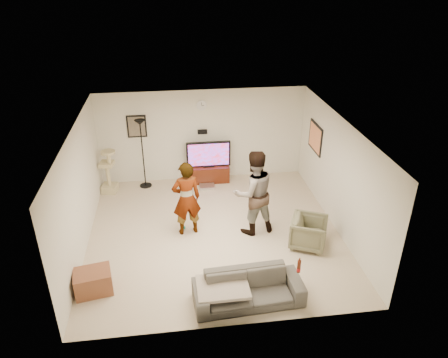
{
  "coord_description": "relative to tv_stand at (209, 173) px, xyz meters",
  "views": [
    {
      "loc": [
        -0.83,
        -7.83,
        5.41
      ],
      "look_at": [
        0.25,
        0.2,
        1.23
      ],
      "focal_mm": 33.93,
      "sensor_mm": 36.0,
      "label": 1
    }
  ],
  "objects": [
    {
      "name": "throw_blanket",
      "position": [
        -0.23,
        -4.73,
        0.15
      ],
      "size": [
        0.91,
        0.71,
        0.06
      ],
      "primitive_type": "cube",
      "rotation": [
        0.0,
        0.0,
        0.01
      ],
      "color": "#B1A18E",
      "rests_on": "sofa"
    },
    {
      "name": "floor_lamp",
      "position": [
        -1.72,
        -0.07,
        0.7
      ],
      "size": [
        0.32,
        0.32,
        1.86
      ],
      "primitive_type": "cylinder",
      "color": "black",
      "rests_on": "floor"
    },
    {
      "name": "wall_left",
      "position": [
        -2.88,
        -2.5,
        1.02
      ],
      "size": [
        0.04,
        5.5,
        2.5
      ],
      "primitive_type": "cube",
      "color": "silver",
      "rests_on": "floor"
    },
    {
      "name": "picture_back",
      "position": [
        -1.83,
        0.23,
        1.37
      ],
      "size": [
        0.42,
        0.03,
        0.52
      ],
      "primitive_type": "cube",
      "color": "brown",
      "rests_on": "wall_back"
    },
    {
      "name": "tv_stand",
      "position": [
        0.0,
        0.0,
        0.0
      ],
      "size": [
        1.09,
        0.45,
        0.45
      ],
      "primitive_type": "cube",
      "color": "#3D1609",
      "rests_on": "floor"
    },
    {
      "name": "sofa",
      "position": [
        0.22,
        -4.73,
        0.05
      ],
      "size": [
        1.97,
        0.86,
        0.56
      ],
      "primitive_type": "imported",
      "rotation": [
        0.0,
        0.0,
        0.05
      ],
      "color": "#47443E",
      "rests_on": "floor"
    },
    {
      "name": "wall_right",
      "position": [
        2.62,
        -2.5,
        1.02
      ],
      "size": [
        0.04,
        5.5,
        2.5
      ],
      "primitive_type": "cube",
      "color": "silver",
      "rests_on": "floor"
    },
    {
      "name": "wall_front",
      "position": [
        -0.13,
        -5.25,
        1.02
      ],
      "size": [
        5.5,
        0.04,
        2.5
      ],
      "primitive_type": "cube",
      "color": "silver",
      "rests_on": "floor"
    },
    {
      "name": "person_right",
      "position": [
        0.73,
        -2.54,
        0.74
      ],
      "size": [
        1.08,
        0.92,
        1.94
      ],
      "primitive_type": "imported",
      "rotation": [
        0.0,
        0.0,
        3.35
      ],
      "color": "#21597E",
      "rests_on": "floor"
    },
    {
      "name": "person_left",
      "position": [
        -0.72,
        -2.41,
        0.63
      ],
      "size": [
        0.69,
        0.51,
        1.72
      ],
      "primitive_type": "imported",
      "rotation": [
        0.0,
        0.0,
        3.31
      ],
      "color": "#AEB0B4",
      "rests_on": "floor"
    },
    {
      "name": "armchair",
      "position": [
        1.79,
        -3.25,
        0.11
      ],
      "size": [
        0.96,
        0.95,
        0.67
      ],
      "primitive_type": "imported",
      "rotation": [
        0.0,
        0.0,
        1.14
      ],
      "color": "#626146",
      "rests_on": "floor"
    },
    {
      "name": "wall_speaker",
      "position": [
        -0.13,
        0.19,
        1.15
      ],
      "size": [
        0.25,
        0.1,
        0.1
      ],
      "primitive_type": "cube",
      "color": "black",
      "rests_on": "wall_back"
    },
    {
      "name": "wall_clock",
      "position": [
        -0.13,
        0.22,
        1.87
      ],
      "size": [
        0.26,
        0.04,
        0.26
      ],
      "primitive_type": "cylinder",
      "rotation": [
        1.57,
        0.0,
        0.0
      ],
      "color": "white",
      "rests_on": "wall_back"
    },
    {
      "name": "ceiling",
      "position": [
        -0.13,
        -2.5,
        2.28
      ],
      "size": [
        5.5,
        5.5,
        0.02
      ],
      "primitive_type": "cube",
      "color": "white",
      "rests_on": "wall_back"
    },
    {
      "name": "console_box",
      "position": [
        -0.09,
        -0.4,
        -0.19
      ],
      "size": [
        0.4,
        0.3,
        0.07
      ],
      "primitive_type": "cube",
      "color": "silver",
      "rests_on": "floor"
    },
    {
      "name": "floor",
      "position": [
        -0.13,
        -2.5,
        -0.24
      ],
      "size": [
        5.5,
        5.5,
        0.02
      ],
      "primitive_type": "cube",
      "color": "#C8B390",
      "rests_on": "ground"
    },
    {
      "name": "toy_ball",
      "position": [
        -0.8,
        -2.28,
        -0.19
      ],
      "size": [
        0.07,
        0.07,
        0.07
      ],
      "primitive_type": "sphere",
      "color": "#03A791",
      "rests_on": "floor"
    },
    {
      "name": "picture_right",
      "position": [
        2.6,
        -0.9,
        1.27
      ],
      "size": [
        0.03,
        0.78,
        0.62
      ],
      "primitive_type": "cube",
      "color": "#F38654",
      "rests_on": "wall_right"
    },
    {
      "name": "beer_bottle",
      "position": [
        1.1,
        -4.73,
        0.46
      ],
      "size": [
        0.06,
        0.06,
        0.25
      ],
      "primitive_type": "cylinder",
      "color": "#531E0E",
      "rests_on": "sofa"
    },
    {
      "name": "wall_back",
      "position": [
        -0.13,
        0.25,
        1.02
      ],
      "size": [
        5.5,
        0.04,
        2.5
      ],
      "primitive_type": "cube",
      "color": "silver",
      "rests_on": "floor"
    },
    {
      "name": "cat_tree",
      "position": [
        -2.64,
        -0.26,
        0.36
      ],
      "size": [
        0.44,
        0.44,
        1.18
      ],
      "primitive_type": "cube",
      "rotation": [
        0.0,
        0.0,
        -0.19
      ],
      "color": "tan",
      "rests_on": "floor"
    },
    {
      "name": "side_table",
      "position": [
        -2.53,
        -4.09,
        -0.01
      ],
      "size": [
        0.74,
        0.6,
        0.44
      ],
      "primitive_type": "cube",
      "rotation": [
        0.0,
        0.0,
        0.18
      ],
      "color": "brown",
      "rests_on": "floor"
    },
    {
      "name": "tv_screen",
      "position": [
        0.0,
        -0.04,
        0.58
      ],
      "size": [
        1.09,
        0.01,
        0.62
      ],
      "primitive_type": "cube",
      "color": "#5246E7",
      "rests_on": "tv"
    },
    {
      "name": "tv",
      "position": [
        0.0,
        0.0,
        0.58
      ],
      "size": [
        1.18,
        0.08,
        0.7
      ],
      "primitive_type": "cube",
      "color": "black",
      "rests_on": "tv_stand"
    }
  ]
}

